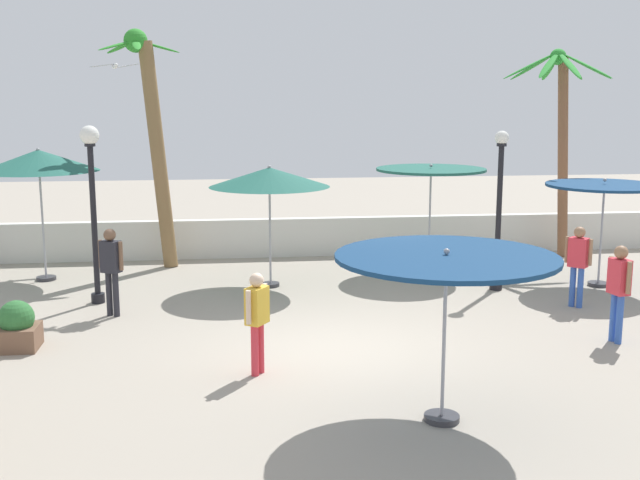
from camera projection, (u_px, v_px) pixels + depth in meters
ground_plane at (340, 351)px, 13.24m from camera, size 56.00×56.00×0.00m
boundary_wall at (297, 237)px, 21.04m from camera, size 25.20×0.30×1.03m
patio_umbrella_0 at (39, 161)px, 17.86m from camera, size 2.71×2.71×3.09m
patio_umbrella_1 at (269, 178)px, 17.31m from camera, size 2.69×2.69×2.75m
patio_umbrella_2 at (446, 264)px, 10.03m from camera, size 2.88×2.88×2.34m
patio_umbrella_3 at (431, 173)px, 18.82m from camera, size 2.64×2.64×2.65m
patio_umbrella_5 at (604, 190)px, 17.40m from camera, size 2.55×2.55×2.46m
palm_tree_1 at (561, 124)px, 20.39m from camera, size 2.81×2.81×5.45m
palm_tree_3 at (152, 127)px, 19.14m from camera, size 1.91×2.10×5.85m
lamp_post_1 at (499, 203)px, 17.10m from camera, size 0.31×0.31×3.52m
lamp_post_3 at (92, 190)px, 15.92m from camera, size 0.39×0.39×3.68m
guest_0 at (619, 284)px, 13.54m from camera, size 0.30×0.55×1.73m
guest_1 at (257, 314)px, 12.00m from camera, size 0.40×0.48×1.61m
guest_2 at (111, 263)px, 15.18m from camera, size 0.50×0.38×1.74m
guest_3 at (578, 259)px, 15.83m from camera, size 0.42×0.42×1.67m
seagull_0 at (115, 66)px, 20.34m from camera, size 1.21×0.59×0.15m
planter at (17, 327)px, 13.31m from camera, size 0.70×0.70×0.85m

